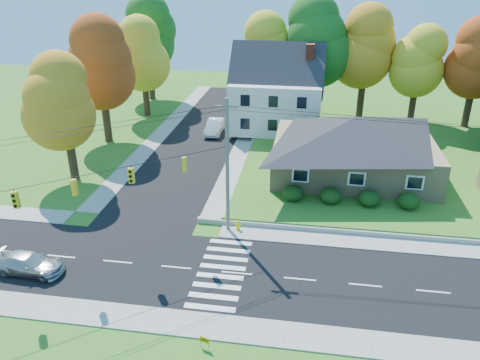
% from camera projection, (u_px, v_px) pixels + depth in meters
% --- Properties ---
extents(ground, '(120.00, 120.00, 0.00)m').
position_uv_depth(ground, '(237.00, 273.00, 29.81)').
color(ground, '#3D7923').
extents(road_main, '(90.00, 8.00, 0.02)m').
position_uv_depth(road_main, '(237.00, 273.00, 29.81)').
color(road_main, black).
rests_on(road_main, ground).
extents(road_cross, '(8.00, 44.00, 0.02)m').
position_uv_depth(road_cross, '(205.00, 134.00, 54.22)').
color(road_cross, black).
rests_on(road_cross, ground).
extents(sidewalk_north, '(90.00, 2.00, 0.08)m').
position_uv_depth(sidewalk_north, '(248.00, 232.00, 34.27)').
color(sidewalk_north, '#9C9A90').
rests_on(sidewalk_north, ground).
extents(sidewalk_south, '(90.00, 2.00, 0.08)m').
position_uv_depth(sidewalk_south, '(222.00, 328.00, 25.31)').
color(sidewalk_south, '#9C9A90').
rests_on(sidewalk_south, ground).
extents(lawn, '(30.00, 30.00, 0.50)m').
position_uv_depth(lawn, '(399.00, 158.00, 46.70)').
color(lawn, '#3D7923').
rests_on(lawn, ground).
extents(ranch_house, '(14.60, 10.60, 5.40)m').
position_uv_depth(ranch_house, '(354.00, 145.00, 41.65)').
color(ranch_house, tan).
rests_on(ranch_house, lawn).
extents(colonial_house, '(10.40, 8.40, 9.60)m').
position_uv_depth(colonial_house, '(277.00, 93.00, 52.96)').
color(colonial_house, silver).
rests_on(colonial_house, lawn).
extents(hedge_row, '(10.70, 1.70, 1.27)m').
position_uv_depth(hedge_row, '(350.00, 197.00, 37.06)').
color(hedge_row, '#163A10').
rests_on(hedge_row, lawn).
extents(traffic_infrastructure, '(38.10, 10.66, 10.00)m').
position_uv_depth(traffic_infrastructure, '(238.00, 192.00, 28.87)').
color(traffic_infrastructure, '#666059').
rests_on(traffic_infrastructure, ground).
extents(tree_lot_0, '(6.72, 6.72, 12.51)m').
position_uv_depth(tree_lot_0, '(265.00, 50.00, 57.06)').
color(tree_lot_0, '#3F2A19').
rests_on(tree_lot_0, lawn).
extents(tree_lot_1, '(7.84, 7.84, 14.60)m').
position_uv_depth(tree_lot_1, '(315.00, 42.00, 54.77)').
color(tree_lot_1, '#3F2A19').
rests_on(tree_lot_1, lawn).
extents(tree_lot_2, '(7.28, 7.28, 13.56)m').
position_uv_depth(tree_lot_2, '(367.00, 47.00, 55.10)').
color(tree_lot_2, '#3F2A19').
rests_on(tree_lot_2, lawn).
extents(tree_lot_3, '(6.16, 6.16, 11.47)m').
position_uv_depth(tree_lot_3, '(419.00, 62.00, 53.91)').
color(tree_lot_3, '#3F2A19').
rests_on(tree_lot_3, lawn).
extents(tree_lot_4, '(6.72, 6.72, 12.51)m').
position_uv_depth(tree_lot_4, '(478.00, 59.00, 51.89)').
color(tree_lot_4, '#3F2A19').
rests_on(tree_lot_4, lawn).
extents(tree_west_0, '(6.16, 6.16, 11.47)m').
position_uv_depth(tree_west_0, '(63.00, 102.00, 39.93)').
color(tree_west_0, '#3F2A19').
rests_on(tree_west_0, ground).
extents(tree_west_1, '(7.28, 7.28, 13.56)m').
position_uv_depth(tree_west_1, '(100.00, 64.00, 48.48)').
color(tree_west_1, '#3F2A19').
rests_on(tree_west_1, ground).
extents(tree_west_2, '(6.72, 6.72, 12.51)m').
position_uv_depth(tree_west_2, '(142.00, 54.00, 57.58)').
color(tree_west_2, '#3F2A19').
rests_on(tree_west_2, ground).
extents(tree_west_3, '(7.84, 7.84, 14.60)m').
position_uv_depth(tree_west_3, '(147.00, 34.00, 64.48)').
color(tree_west_3, '#3F2A19').
rests_on(tree_west_3, ground).
extents(silver_sedan, '(4.57, 2.04, 1.30)m').
position_uv_depth(silver_sedan, '(29.00, 264.00, 29.63)').
color(silver_sedan, '#B3B3B3').
rests_on(silver_sedan, road_main).
extents(white_car, '(1.73, 4.88, 1.61)m').
position_uv_depth(white_car, '(215.00, 127.00, 54.01)').
color(white_car, silver).
rests_on(white_car, road_cross).
extents(fire_hydrant, '(0.46, 0.36, 0.80)m').
position_uv_depth(fire_hydrant, '(238.00, 225.00, 34.50)').
color(fire_hydrant, '#F7E205').
rests_on(fire_hydrant, ground).
extents(yard_sign, '(0.53, 0.18, 0.68)m').
position_uv_depth(yard_sign, '(204.00, 340.00, 23.86)').
color(yard_sign, black).
rests_on(yard_sign, ground).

